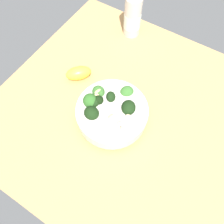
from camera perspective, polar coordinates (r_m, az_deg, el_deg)
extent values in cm
cube|color=tan|center=(64.00, 2.54, 0.51)|extent=(67.82, 67.82, 3.18)
cylinder|color=silver|center=(60.30, 0.00, -1.46)|extent=(10.09, 10.09, 1.37)
cylinder|color=silver|center=(57.85, 0.00, -0.27)|extent=(18.35, 18.35, 4.10)
cylinder|color=beige|center=(56.39, 0.00, 0.50)|extent=(15.77, 15.77, 0.80)
cylinder|color=#2F662B|center=(58.35, -0.29, 3.17)|extent=(1.24, 1.21, 1.30)
ellipsoid|color=black|center=(57.14, -0.30, 3.90)|extent=(3.93, 4.01, 3.38)
cylinder|color=#589D47|center=(58.76, -4.73, 1.71)|extent=(1.92, 1.99, 1.45)
ellipsoid|color=black|center=(57.20, -4.86, 2.59)|extent=(4.34, 4.39, 3.67)
cylinder|color=#4A8F3C|center=(58.22, -3.34, 2.35)|extent=(1.39, 1.49, 1.48)
ellipsoid|color=black|center=(57.00, -3.42, 3.05)|extent=(3.97, 3.61, 3.45)
cylinder|color=#589D47|center=(60.14, -3.39, 4.32)|extent=(1.26, 1.20, 1.12)
ellipsoid|color=#386B2B|center=(58.88, -3.46, 5.08)|extent=(4.95, 5.48, 4.47)
cylinder|color=#2F662B|center=(60.63, 3.29, 4.34)|extent=(1.79, 1.76, 1.67)
ellipsoid|color=#386B2B|center=(59.16, 3.38, 5.23)|extent=(5.24, 5.44, 4.16)
cylinder|color=#4A8F3C|center=(57.42, 4.10, 0.37)|extent=(1.50, 1.47, 1.22)
ellipsoid|color=black|center=(56.03, 4.21, 1.13)|extent=(5.20, 5.29, 3.66)
cylinder|color=#2F662B|center=(56.89, -5.09, -1.02)|extent=(2.12, 2.11, 1.30)
ellipsoid|color=black|center=(55.41, -5.23, -0.25)|extent=(4.67, 5.30, 4.67)
cylinder|color=#2F662B|center=(58.46, -5.36, 2.07)|extent=(1.77, 1.92, 1.36)
ellipsoid|color=#2D6023|center=(57.17, -5.49, 2.82)|extent=(6.20, 5.36, 5.04)
ellipsoid|color=#DBBC84|center=(52.43, 2.81, -4.56)|extent=(2.04, 1.75, 0.94)
ellipsoid|color=#DBBC84|center=(57.48, -3.73, 4.54)|extent=(1.48, 2.03, 0.96)
ellipsoid|color=#DBBC84|center=(54.19, -0.31, -1.11)|extent=(1.69, 2.07, 1.20)
ellipsoid|color=#DBBC84|center=(53.67, 2.22, -2.81)|extent=(1.80, 2.05, 1.18)
ellipsoid|color=#DBBC84|center=(57.20, -3.71, 5.31)|extent=(1.72, 2.07, 1.09)
ellipsoid|color=#DBBC84|center=(54.69, 4.39, -1.19)|extent=(1.79, 1.46, 1.38)
ellipsoid|color=yellow|center=(67.29, -8.50, 9.74)|extent=(8.18, 8.29, 3.87)
cylinder|color=beige|center=(76.40, 5.26, 23.01)|extent=(5.29, 5.29, 13.10)
cylinder|color=white|center=(77.33, 5.16, 22.17)|extent=(5.40, 5.40, 4.80)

